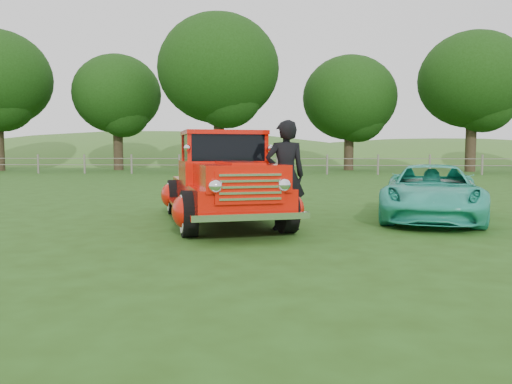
# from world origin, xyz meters

# --- Properties ---
(ground) EXTENTS (140.00, 140.00, 0.00)m
(ground) POSITION_xyz_m (0.00, 0.00, 0.00)
(ground) COLOR #254512
(ground) RESTS_ON ground
(distant_hills) EXTENTS (116.00, 60.00, 18.00)m
(distant_hills) POSITION_xyz_m (-4.08, 59.46, -4.55)
(distant_hills) COLOR #3E6926
(distant_hills) RESTS_ON ground
(fence_line) EXTENTS (48.00, 0.12, 1.20)m
(fence_line) POSITION_xyz_m (0.00, 22.00, 0.60)
(fence_line) COLOR #6B655B
(fence_line) RESTS_ON ground
(tree_mid_west) EXTENTS (6.40, 6.40, 8.46)m
(tree_mid_west) POSITION_xyz_m (-12.00, 28.00, 5.55)
(tree_mid_west) COLOR #312318
(tree_mid_west) RESTS_ON ground
(tree_near_west) EXTENTS (8.00, 8.00, 10.42)m
(tree_near_west) POSITION_xyz_m (-4.00, 25.00, 6.80)
(tree_near_west) COLOR #312318
(tree_near_west) RESTS_ON ground
(tree_near_east) EXTENTS (6.80, 6.80, 8.33)m
(tree_near_east) POSITION_xyz_m (5.00, 29.00, 5.25)
(tree_near_east) COLOR #312318
(tree_near_east) RESTS_ON ground
(tree_mid_east) EXTENTS (7.20, 7.20, 9.44)m
(tree_mid_east) POSITION_xyz_m (13.00, 27.00, 6.17)
(tree_mid_east) COLOR #312318
(tree_mid_east) RESTS_ON ground
(red_pickup) EXTENTS (3.32, 5.28, 1.78)m
(red_pickup) POSITION_xyz_m (-0.29, 1.48, 0.80)
(red_pickup) COLOR black
(red_pickup) RESTS_ON ground
(teal_sedan) EXTENTS (2.78, 4.36, 1.12)m
(teal_sedan) POSITION_xyz_m (3.87, 2.22, 0.56)
(teal_sedan) COLOR #2DB49A
(teal_sedan) RESTS_ON ground
(man) EXTENTS (0.80, 0.62, 1.93)m
(man) POSITION_xyz_m (0.93, 0.67, 0.97)
(man) COLOR black
(man) RESTS_ON ground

